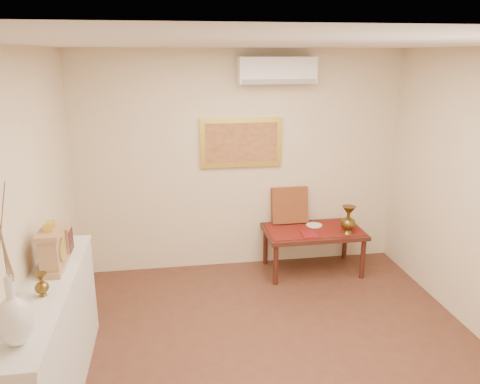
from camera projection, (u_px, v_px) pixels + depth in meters
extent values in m
plane|color=brown|center=(282.00, 373.00, 4.01)|extent=(4.50, 4.50, 0.00)
plane|color=silver|center=(292.00, 44.00, 3.24)|extent=(4.50, 4.50, 0.00)
cube|color=beige|center=(241.00, 162.00, 5.76)|extent=(4.00, 0.02, 2.70)
cube|color=beige|center=(14.00, 242.00, 3.33)|extent=(0.02, 4.50, 2.70)
cube|color=maroon|center=(314.00, 229.00, 5.76)|extent=(1.14, 0.59, 0.01)
cylinder|color=silver|center=(314.00, 225.00, 5.87)|extent=(0.20, 0.20, 0.01)
cube|color=maroon|center=(309.00, 234.00, 5.58)|extent=(0.19, 0.26, 0.01)
cube|color=#5D1512|center=(290.00, 205.00, 5.93)|extent=(0.46, 0.19, 0.47)
cube|color=silver|center=(53.00, 345.00, 3.60)|extent=(0.35, 2.00, 0.95)
cube|color=silver|center=(46.00, 288.00, 3.46)|extent=(0.37, 2.02, 0.03)
cube|color=tan|center=(54.00, 267.00, 3.71)|extent=(0.16, 0.36, 0.05)
cube|color=tan|center=(52.00, 250.00, 3.67)|extent=(0.14, 0.30, 0.25)
cylinder|color=beige|center=(62.00, 249.00, 3.68)|extent=(0.01, 0.17, 0.17)
cylinder|color=gold|center=(63.00, 249.00, 3.68)|extent=(0.01, 0.19, 0.19)
cube|color=tan|center=(50.00, 233.00, 3.63)|extent=(0.17, 0.34, 0.04)
cube|color=gold|center=(49.00, 226.00, 3.61)|extent=(0.06, 0.11, 0.07)
cube|color=tan|center=(62.00, 241.00, 4.01)|extent=(0.15, 0.20, 0.22)
cube|color=#431B14|center=(72.00, 246.00, 4.04)|extent=(0.01, 0.17, 0.09)
cube|color=#431B14|center=(71.00, 235.00, 4.01)|extent=(0.01, 0.17, 0.09)
cube|color=tan|center=(60.00, 228.00, 3.98)|extent=(0.16, 0.21, 0.02)
cube|color=#431B14|center=(313.00, 232.00, 5.77)|extent=(1.20, 0.70, 0.05)
cylinder|color=#431B14|center=(276.00, 265.00, 5.49)|extent=(0.06, 0.06, 0.50)
cylinder|color=#431B14|center=(363.00, 259.00, 5.65)|extent=(0.06, 0.06, 0.50)
cylinder|color=#431B14|center=(265.00, 246.00, 6.04)|extent=(0.06, 0.06, 0.50)
cylinder|color=#431B14|center=(345.00, 241.00, 6.20)|extent=(0.06, 0.06, 0.50)
cube|color=gold|center=(241.00, 142.00, 5.66)|extent=(1.00, 0.05, 0.60)
cube|color=#B4723E|center=(241.00, 143.00, 5.64)|extent=(0.88, 0.01, 0.48)
cube|color=white|center=(277.00, 70.00, 5.38)|extent=(0.90, 0.24, 0.30)
cube|color=gray|center=(279.00, 81.00, 5.30)|extent=(0.86, 0.02, 0.05)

